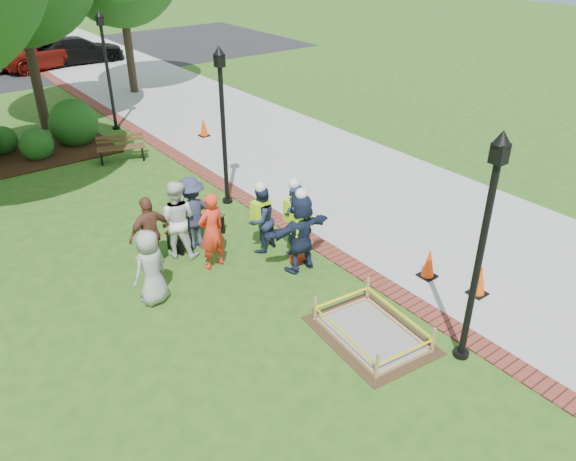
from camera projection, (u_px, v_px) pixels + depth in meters
ground at (304, 302)px, 11.61m from camera, size 100.00×100.00×0.00m
sidewalk at (242, 130)px, 21.24m from camera, size 6.00×60.00×0.02m
brick_edging at (164, 148)px, 19.51m from camera, size 0.50×60.00×0.03m
mulch_bed at (4, 161)px, 18.39m from camera, size 7.00×3.00×0.05m
wet_concrete_pad at (372, 326)px, 10.56m from camera, size 1.93×2.46×0.55m
bench_near at (196, 231)px, 13.71m from camera, size 1.65×0.88×0.85m
bench_far at (122, 153)px, 18.38m from camera, size 1.58×0.97×0.81m
cone_front at (480, 281)px, 11.68m from camera, size 0.37×0.37×0.72m
cone_back at (429, 264)px, 12.27m from camera, size 0.37×0.37×0.72m
cone_far at (204, 127)px, 20.44m from camera, size 0.36×0.36×0.72m
toolbox at (298, 257)px, 12.97m from camera, size 0.46×0.37×0.20m
lamp_near at (483, 237)px, 8.99m from camera, size 0.28×0.28×4.26m
lamp_mid at (223, 116)px, 14.57m from camera, size 0.28×0.28×4.26m
lamp_far at (106, 62)px, 20.15m from camera, size 0.28×0.28×4.26m
shrub_c at (40, 158)px, 18.72m from camera, size 1.09×1.09×1.09m
shrub_d at (77, 143)px, 20.01m from camera, size 1.68×1.68×1.68m
shrub_e at (6, 152)px, 19.16m from camera, size 0.99×0.99×0.99m
casual_person_a at (151, 267)px, 11.26m from camera, size 0.60×0.48×1.63m
casual_person_b at (212, 231)px, 12.40m from camera, size 0.62×0.44×1.82m
casual_person_c at (177, 220)px, 12.82m from camera, size 0.70×0.69×1.87m
casual_person_d at (150, 234)px, 12.35m from camera, size 0.60×0.42×1.76m
casual_person_e at (192, 213)px, 13.19m from camera, size 0.59×0.39×1.79m
hivis_worker_a at (301, 230)px, 12.27m from camera, size 0.60×0.40×1.99m
hivis_worker_b at (293, 216)px, 12.97m from camera, size 0.66×0.57×1.88m
hivis_worker_c at (261, 217)px, 13.05m from camera, size 0.59×0.46×1.76m
parked_car_c at (48, 67)px, 30.53m from camera, size 3.27×5.30×1.61m
parked_car_d at (80, 63)px, 31.35m from camera, size 2.31×4.84×1.55m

